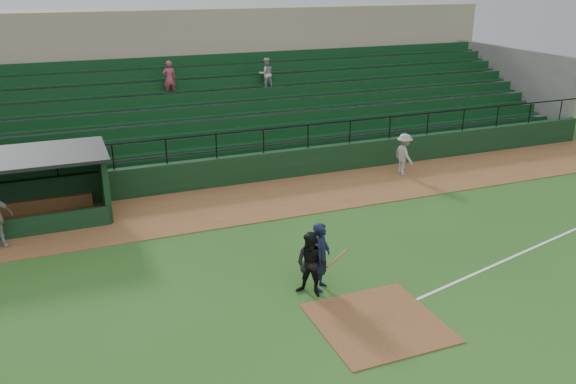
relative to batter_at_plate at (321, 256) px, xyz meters
name	(u,v)px	position (x,y,z in m)	size (l,w,h in m)	color
ground	(359,303)	(0.60, -1.10, -0.98)	(90.00, 90.00, 0.00)	#26531A
warning_track	(259,201)	(0.60, 6.90, -0.96)	(40.00, 4.00, 0.03)	brown
home_plate_dirt	(378,322)	(0.60, -2.10, -0.96)	(3.00, 3.00, 0.03)	brown
foul_line	(556,238)	(8.60, 0.10, -0.97)	(18.00, 0.09, 0.01)	white
stadium_structure	(202,100)	(0.60, 15.36, 1.33)	(38.00, 13.08, 6.40)	black
batter_at_plate	(321,256)	(0.00, 0.00, 0.00)	(1.20, 0.85, 1.95)	black
umpire	(311,265)	(-0.38, -0.21, -0.07)	(0.88, 0.68, 1.81)	black
runner	(404,154)	(7.37, 7.48, -0.04)	(1.17, 0.67, 1.81)	#9C9692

